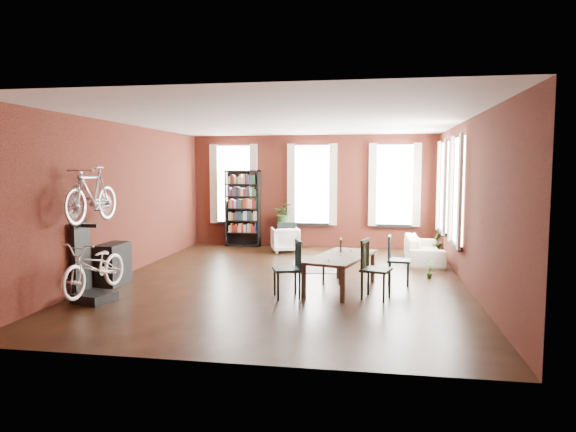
% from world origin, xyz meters
% --- Properties ---
extents(room, '(9.00, 9.04, 3.22)m').
position_xyz_m(room, '(0.25, 0.62, 2.14)').
color(room, black).
rests_on(room, ground).
extents(dining_table, '(1.36, 2.05, 0.64)m').
position_xyz_m(dining_table, '(1.14, -0.64, 0.32)').
color(dining_table, brown).
rests_on(dining_table, ground).
extents(dining_chair_a, '(0.60, 0.60, 1.01)m').
position_xyz_m(dining_chair_a, '(0.24, -1.37, 0.50)').
color(dining_chair_a, '#173233').
rests_on(dining_chair_a, ground).
extents(dining_chair_b, '(0.43, 0.43, 0.88)m').
position_xyz_m(dining_chair_b, '(0.93, -0.12, 0.44)').
color(dining_chair_b, black).
rests_on(dining_chair_b, ground).
extents(dining_chair_c, '(0.59, 0.59, 1.03)m').
position_xyz_m(dining_chair_c, '(1.78, -1.21, 0.51)').
color(dining_chair_c, black).
rests_on(dining_chair_c, ground).
extents(dining_chair_d, '(0.48, 0.48, 0.95)m').
position_xyz_m(dining_chair_d, '(2.23, -0.00, 0.47)').
color(dining_chair_d, '#1A3839').
rests_on(dining_chair_d, ground).
extents(bookshelf, '(1.00, 0.32, 2.20)m').
position_xyz_m(bookshelf, '(-2.00, 4.30, 1.10)').
color(bookshelf, black).
rests_on(bookshelf, ground).
extents(white_armchair, '(0.88, 0.85, 0.73)m').
position_xyz_m(white_armchair, '(-0.62, 3.50, 0.36)').
color(white_armchair, white).
rests_on(white_armchair, ground).
extents(cream_sofa, '(0.61, 2.08, 0.81)m').
position_xyz_m(cream_sofa, '(2.95, 2.60, 0.41)').
color(cream_sofa, beige).
rests_on(cream_sofa, ground).
extents(striped_rug, '(1.17, 1.71, 0.01)m').
position_xyz_m(striped_rug, '(0.40, 1.53, 0.01)').
color(striped_rug, black).
rests_on(striped_rug, ground).
extents(bike_trainer, '(0.68, 0.68, 0.16)m').
position_xyz_m(bike_trainer, '(-2.92, -2.21, 0.08)').
color(bike_trainer, black).
rests_on(bike_trainer, ground).
extents(bike_wall_rack, '(0.16, 0.60, 1.30)m').
position_xyz_m(bike_wall_rack, '(-3.40, -1.80, 0.65)').
color(bike_wall_rack, black).
rests_on(bike_wall_rack, ground).
extents(console_table, '(0.40, 0.80, 0.80)m').
position_xyz_m(console_table, '(-3.28, -0.90, 0.40)').
color(console_table, black).
rests_on(console_table, ground).
extents(plant_stand, '(0.36, 0.36, 0.66)m').
position_xyz_m(plant_stand, '(-0.81, 4.30, 0.33)').
color(plant_stand, black).
rests_on(plant_stand, ground).
extents(plant_by_sofa, '(0.65, 0.84, 0.33)m').
position_xyz_m(plant_by_sofa, '(3.37, 3.53, 0.16)').
color(plant_by_sofa, '#295221').
rests_on(plant_by_sofa, ground).
extents(plant_small, '(0.42, 0.45, 0.15)m').
position_xyz_m(plant_small, '(2.88, 0.65, 0.07)').
color(plant_small, '#365F26').
rests_on(plant_small, ground).
extents(bicycle_floor, '(0.65, 0.93, 1.70)m').
position_xyz_m(bicycle_floor, '(-2.90, -2.19, 1.01)').
color(bicycle_floor, white).
rests_on(bicycle_floor, bike_trainer).
extents(bicycle_hung, '(0.47, 1.00, 1.66)m').
position_xyz_m(bicycle_hung, '(-3.15, -1.80, 2.13)').
color(bicycle_hung, '#A5A8AD').
rests_on(bicycle_hung, bike_wall_rack).
extents(plant_on_stand, '(0.57, 0.63, 0.48)m').
position_xyz_m(plant_on_stand, '(-0.80, 4.29, 0.90)').
color(plant_on_stand, '#305923').
rests_on(plant_on_stand, plant_stand).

